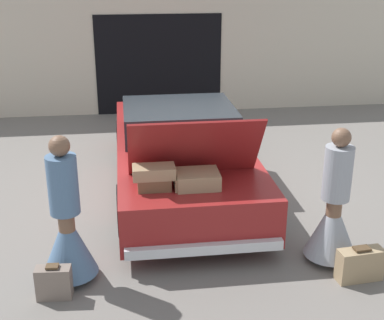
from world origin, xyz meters
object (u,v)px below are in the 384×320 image
(car, at_px, (181,153))
(suitcase_beside_left_person, at_px, (54,283))
(person_right, at_px, (333,215))
(person_left, at_px, (67,230))
(suitcase_beside_right_person, at_px, (360,265))

(car, xyz_separation_m, suitcase_beside_left_person, (-1.64, -2.68, -0.39))
(car, relative_size, person_right, 2.90)
(person_left, bearing_deg, suitcase_beside_right_person, 76.28)
(car, xyz_separation_m, person_left, (-1.50, -2.33, 0.03))
(person_right, bearing_deg, car, 18.84)
(car, bearing_deg, person_right, -57.20)
(person_left, xyz_separation_m, suitcase_beside_left_person, (-0.14, -0.35, -0.42))
(person_right, height_order, suitcase_beside_right_person, person_right)
(person_left, relative_size, suitcase_beside_left_person, 4.30)
(person_left, height_order, suitcase_beside_right_person, person_left)
(car, distance_m, suitcase_beside_left_person, 3.17)
(person_left, bearing_deg, suitcase_beside_left_person, -27.78)
(person_left, distance_m, person_right, 3.01)
(car, relative_size, suitcase_beside_left_person, 12.14)
(car, distance_m, person_left, 2.77)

